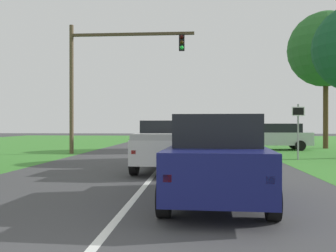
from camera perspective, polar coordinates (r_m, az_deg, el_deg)
The scene contains 7 objects.
ground_plane at distance 13.89m, azimuth -1.74°, elevation -6.89°, with size 120.00×120.00×0.00m, color #424244.
red_suv_near at distance 8.59m, azimuth 7.35°, elevation -4.53°, with size 2.38×5.07×1.92m.
pickup_truck_lead at distance 14.20m, azimuth 0.00°, elevation -2.87°, with size 2.38×5.12×1.86m.
traffic_light at distance 22.85m, azimuth -9.66°, elevation 8.47°, with size 7.35×0.40×7.59m.
keep_moving_sign at distance 19.57m, azimuth 18.91°, elevation 0.23°, with size 0.60×0.09×2.72m.
oak_tree_right at distance 30.12m, azimuth 22.55°, elevation 10.54°, with size 5.38×5.38×9.84m.
crossing_suv_far at distance 26.99m, azimuth 15.88°, elevation -1.46°, with size 4.72×2.14×1.79m.
Camera 1 is at (1.42, -2.89, 1.71)m, focal length 40.71 mm.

